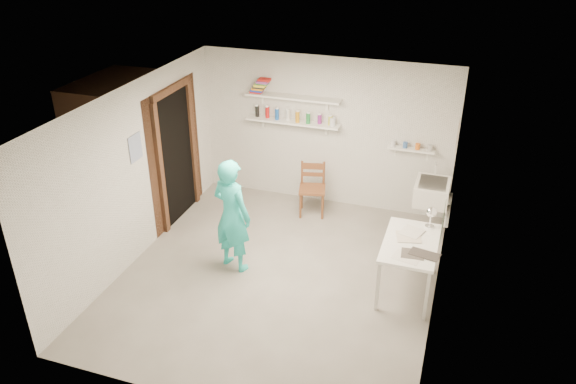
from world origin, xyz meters
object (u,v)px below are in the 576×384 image
(wooden_chair, at_px, (312,189))
(desk_lamp, at_px, (431,212))
(man, at_px, (232,215))
(wall_clock, at_px, (233,190))
(work_table, at_px, (408,266))
(belfast_sink, at_px, (432,192))

(wooden_chair, bearing_deg, desk_lamp, -43.97)
(man, xyz_separation_m, wooden_chair, (0.59, 1.72, -0.36))
(wooden_chair, relative_size, desk_lamp, 6.35)
(man, bearing_deg, wooden_chair, -91.17)
(wall_clock, bearing_deg, work_table, 17.36)
(desk_lamp, bearing_deg, wooden_chair, 149.62)
(work_table, bearing_deg, man, -175.27)
(man, height_order, wall_clock, man)
(man, relative_size, wall_clock, 5.56)
(wall_clock, relative_size, wooden_chair, 0.33)
(man, relative_size, work_table, 1.45)
(belfast_sink, bearing_deg, man, -145.01)
(work_table, distance_m, desk_lamp, 0.75)
(belfast_sink, height_order, wooden_chair, wooden_chair)
(belfast_sink, height_order, man, man)
(wooden_chair, bearing_deg, wall_clock, -127.22)
(wall_clock, height_order, desk_lamp, wall_clock)
(belfast_sink, distance_m, man, 2.92)
(man, distance_m, wooden_chair, 1.85)
(wall_clock, bearing_deg, desk_lamp, 27.15)
(belfast_sink, xyz_separation_m, work_table, (-0.11, -1.49, -0.34))
(man, bearing_deg, work_table, -157.41)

